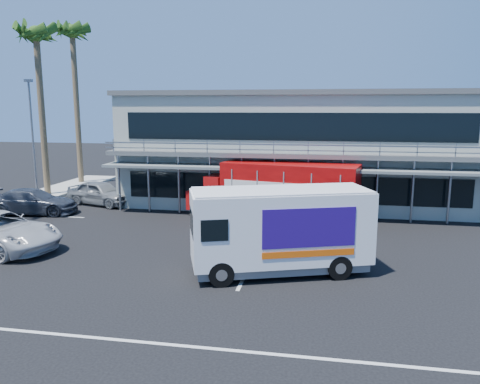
# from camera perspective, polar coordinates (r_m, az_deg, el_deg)

# --- Properties ---
(ground) EXTENTS (120.00, 120.00, 0.00)m
(ground) POSITION_cam_1_polar(r_m,az_deg,el_deg) (18.89, -5.25, -9.26)
(ground) COLOR black
(ground) RESTS_ON ground
(building) EXTENTS (22.40, 12.00, 7.30)m
(building) POSITION_cam_1_polar(r_m,az_deg,el_deg) (32.24, 6.97, 5.52)
(building) COLOR #A5AA9C
(building) RESTS_ON ground
(palm_e) EXTENTS (2.80, 2.80, 12.25)m
(palm_e) POSITION_cam_1_polar(r_m,az_deg,el_deg) (36.16, -23.55, 16.26)
(palm_e) COLOR brown
(palm_e) RESTS_ON ground
(palm_f) EXTENTS (2.80, 2.80, 13.25)m
(palm_f) POSITION_cam_1_polar(r_m,az_deg,el_deg) (41.15, -19.72, 16.94)
(palm_f) COLOR brown
(palm_f) RESTS_ON ground
(light_pole_far) EXTENTS (0.50, 0.25, 8.09)m
(light_pole_far) POSITION_cam_1_polar(r_m,az_deg,el_deg) (34.01, -23.97, 6.39)
(light_pole_far) COLOR gray
(light_pole_far) RESTS_ON ground
(red_truck) EXTENTS (9.93, 4.14, 3.26)m
(red_truck) POSITION_cam_1_polar(r_m,az_deg,el_deg) (26.28, 4.65, 0.37)
(red_truck) COLOR #AA0E0D
(red_truck) RESTS_ON ground
(white_van) EXTENTS (7.10, 4.41, 3.28)m
(white_van) POSITION_cam_1_polar(r_m,az_deg,el_deg) (17.87, 4.93, -4.55)
(white_van) COLOR white
(white_van) RESTS_ON ground
(parked_car_d) EXTENTS (5.42, 2.88, 1.50)m
(parked_car_d) POSITION_cam_1_polar(r_m,az_deg,el_deg) (30.55, -23.92, -1.07)
(parked_car_d) COLOR #313641
(parked_car_d) RESTS_ON ground
(parked_car_e) EXTENTS (4.96, 3.09, 1.57)m
(parked_car_e) POSITION_cam_1_polar(r_m,az_deg,el_deg) (31.88, -16.66, -0.10)
(parked_car_e) COLOR slate
(parked_car_e) RESTS_ON ground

